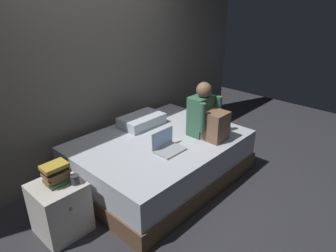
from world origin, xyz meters
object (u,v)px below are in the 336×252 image
Objects in this scene: bed at (160,159)px; nightstand at (60,208)px; pillow at (142,120)px; book_stack at (56,173)px; person_sitting at (207,117)px; mug at (75,180)px; laptop at (167,145)px.

bed is 1.30m from nightstand.
bed is at bearing -105.53° from pillow.
book_stack is (0.02, 0.00, 0.37)m from nightstand.
nightstand is 0.38m from book_stack.
person_sitting reaches higher than book_stack.
bed is 0.58m from pillow.
nightstand is 5.90× the size of mug.
mug is at bearing -42.69° from nightstand.
book_stack reaches higher than bed.
laptop is (-0.58, 0.10, -0.20)m from person_sitting.
person_sitting is 2.05× the size of laptop.
person_sitting is (1.74, -0.40, 0.52)m from nightstand.
book_stack is at bearing -164.28° from pillow.
laptop reaches higher than bed.
bed is at bearing -2.44° from book_stack.
book_stack is (-1.72, 0.41, -0.15)m from person_sitting.
book_stack is at bearing 131.46° from mug.
mug is (0.13, -0.12, 0.31)m from nightstand.
pillow is 6.22× the size of mug.
book_stack is at bearing 10.73° from nightstand.
nightstand is 0.36m from mug.
mug is (0.11, -0.12, -0.06)m from book_stack.
laptop is 1.39× the size of book_stack.
book_stack reaches higher than mug.
book_stack reaches higher than pillow.
pillow is 2.44× the size of book_stack.
laptop is 1.04m from mug.
nightstand is 1.66× the size of laptop.
book_stack reaches higher than nightstand.
bed is at bearing 59.96° from laptop.
nightstand is 0.81× the size of person_sitting.
pillow is 1.40m from mug.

